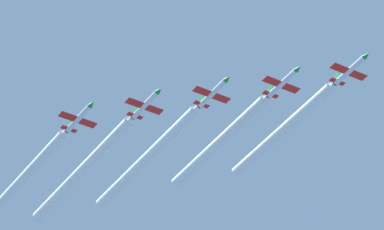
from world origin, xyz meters
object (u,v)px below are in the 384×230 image
Objects in this scene: jet_lead at (351,69)px; jet_fifth_echelon at (80,117)px; jet_fourth_echelon at (146,104)px; jet_second_echelon at (283,82)px; jet_third_echelon at (214,92)px.

jet_fifth_echelon is at bearing -40.56° from jet_lead.
jet_fourth_echelon is (29.85, -25.53, -3.42)m from jet_lead.
jet_lead reaches higher than jet_second_echelon.
jet_second_echelon is at bearing 139.61° from jet_fourth_echelon.
jet_lead is 39.42m from jet_fourth_echelon.
jet_second_echelon is at bearing 139.53° from jet_fifth_echelon.
jet_second_echelon is at bearing 139.17° from jet_third_echelon.
jet_fourth_echelon is (20.10, -17.10, -1.98)m from jet_second_echelon.
jet_third_echelon is at bearing -40.83° from jet_second_echelon.
jet_lead is at bearing 139.46° from jet_fourth_echelon.
jet_lead is 52.47m from jet_fifth_echelon.
jet_third_echelon reaches higher than jet_fourth_echelon.
jet_second_echelon is 13.42m from jet_third_echelon.
jet_lead reaches higher than jet_fourth_echelon.
jet_second_echelon is 39.51m from jet_fifth_echelon.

